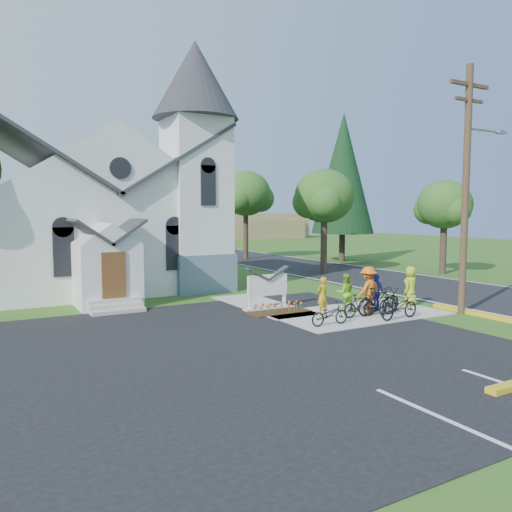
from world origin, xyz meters
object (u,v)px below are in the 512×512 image
cyclist_3 (368,290)px  cyclist_4 (411,286)px  utility_pole (467,181)px  bike_4 (389,301)px  bike_1 (360,306)px  cyclist_2 (376,293)px  cyclist_1 (345,293)px  bike_3 (378,301)px  bike_2 (399,306)px  bike_0 (330,314)px  cyclist_0 (322,296)px  church_sign (267,286)px

cyclist_3 → cyclist_4: (2.90, 0.47, -0.10)m
utility_pole → bike_4: utility_pole is taller
bike_1 → bike_4: 1.51m
cyclist_2 → cyclist_1: bearing=-38.8°
bike_3 → bike_2: bearing=-160.0°
bike_1 → bike_4: bike_4 is taller
bike_0 → cyclist_1: bearing=-49.9°
utility_pole → bike_3: (-3.52, 1.22, -4.78)m
bike_2 → bike_3: size_ratio=1.01×
cyclist_0 → cyclist_1: (1.17, -0.01, 0.03)m
cyclist_0 → cyclist_4: 4.67m
cyclist_1 → bike_4: bearing=159.1°
bike_4 → cyclist_4: bearing=-91.5°
church_sign → cyclist_0: church_sign is taller
bike_2 → cyclist_3: 1.52m
cyclist_4 → bike_4: 2.39m
utility_pole → bike_2: bearing=174.8°
bike_0 → cyclist_1: (2.10, 1.66, 0.39)m
cyclist_4 → bike_2: bearing=15.7°
cyclist_0 → bike_0: bearing=49.5°
church_sign → cyclist_1: 3.29m
bike_0 → cyclist_0: bearing=-27.4°
cyclist_0 → bike_0: size_ratio=0.97×
utility_pole → cyclist_0: bearing=155.2°
utility_pole → cyclist_4: bearing=106.8°
church_sign → cyclist_4: cyclist_4 is taller
church_sign → cyclist_0: 2.57m
cyclist_1 → bike_1: (-0.19, -1.12, -0.34)m
cyclist_1 → cyclist_4: (3.50, -0.25, 0.07)m
cyclist_0 → bike_3: bearing=134.2°
bike_1 → cyclist_1: bearing=-6.3°
cyclist_0 → bike_3: cyclist_0 is taller
cyclist_2 → bike_3: (-0.54, -0.67, -0.22)m
bike_1 → cyclist_2: 1.52m
bike_2 → cyclist_3: bearing=7.8°
bike_1 → cyclist_3: 1.02m
cyclist_1 → bike_4: (1.32, -1.15, -0.29)m
utility_pole → bike_1: size_ratio=6.53×
bike_3 → bike_1: bearing=88.8°
cyclist_0 → bike_4: bearing=143.5°
bike_0 → bike_2: (2.96, -0.49, 0.09)m
bike_1 → bike_4: size_ratio=0.79×
cyclist_1 → cyclist_4: 3.51m
bike_0 → bike_2: size_ratio=0.82×
cyclist_0 → bike_1: bearing=119.3°
bike_0 → bike_3: size_ratio=0.83×
bike_2 → utility_pole: bearing=-98.0°
utility_pole → cyclist_3: size_ratio=5.21×
bike_2 → cyclist_4: bearing=-57.0°
church_sign → bike_0: bearing=-85.5°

